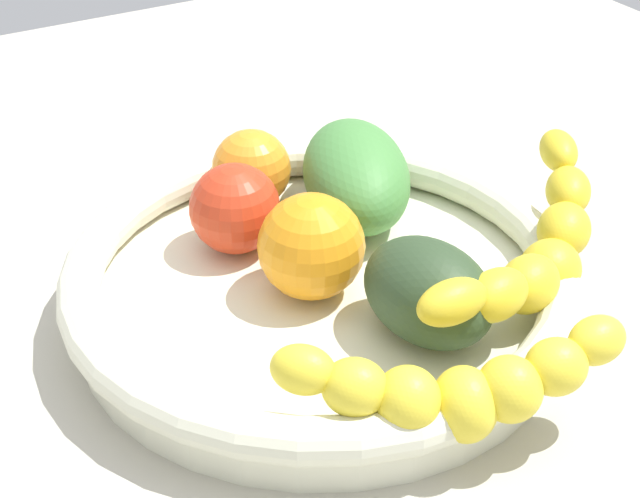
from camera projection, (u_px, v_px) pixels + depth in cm
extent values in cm
cube|color=#B2AE9E|center=(320.00, 331.00, 64.21)|extent=(120.00, 120.00, 3.00)
cylinder|color=beige|center=(320.00, 301.00, 62.81)|extent=(31.07, 31.07, 2.05)
torus|color=beige|center=(320.00, 271.00, 61.52)|extent=(32.91, 32.91, 2.64)
ellipsoid|color=yellow|center=(303.00, 370.00, 49.41)|extent=(4.36, 4.32, 2.65)
ellipsoid|color=yellow|center=(355.00, 387.00, 49.28)|extent=(4.61, 4.68, 3.12)
ellipsoid|color=yellow|center=(408.00, 400.00, 49.49)|extent=(4.85, 4.82, 3.60)
ellipsoid|color=yellow|center=(459.00, 407.00, 50.03)|extent=(5.06, 4.73, 4.07)
ellipsoid|color=yellow|center=(509.00, 389.00, 50.17)|extent=(4.27, 4.19, 3.60)
ellipsoid|color=yellow|center=(556.00, 367.00, 50.62)|extent=(3.36, 3.71, 3.12)
ellipsoid|color=yellow|center=(597.00, 340.00, 51.39)|extent=(2.92, 3.70, 2.65)
ellipsoid|color=yellow|center=(452.00, 302.00, 52.75)|extent=(2.59, 4.47, 2.53)
ellipsoid|color=yellow|center=(496.00, 295.00, 54.96)|extent=(3.77, 4.92, 2.99)
ellipsoid|color=yellow|center=(529.00, 284.00, 57.56)|extent=(4.80, 5.37, 3.44)
ellipsoid|color=yellow|center=(550.00, 270.00, 60.48)|extent=(5.62, 5.81, 3.90)
ellipsoid|color=yellow|center=(564.00, 230.00, 62.55)|extent=(5.51, 5.61, 3.44)
ellipsoid|color=yellow|center=(568.00, 191.00, 64.78)|extent=(5.33, 5.11, 2.99)
ellipsoid|color=yellow|center=(563.00, 153.00, 67.10)|extent=(5.11, 4.36, 2.53)
sphere|color=orange|center=(251.00, 169.00, 69.54)|extent=(5.72, 5.72, 5.72)
sphere|color=orange|center=(314.00, 250.00, 59.84)|extent=(6.78, 6.78, 6.78)
ellipsoid|color=#2B4125|center=(428.00, 292.00, 56.70)|extent=(9.74, 7.78, 6.08)
ellipsoid|color=#45853E|center=(356.00, 175.00, 68.17)|extent=(14.67, 11.74, 6.31)
sphere|color=red|center=(235.00, 209.00, 64.51)|extent=(6.15, 6.15, 6.15)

